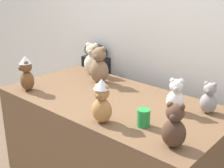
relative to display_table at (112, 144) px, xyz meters
name	(u,v)px	position (x,y,z in m)	size (l,w,h in m)	color
wall_back	(166,15)	(0.00, 0.68, 0.92)	(7.00, 0.08, 2.60)	silver
display_table	(112,144)	(0.00, 0.00, 0.00)	(1.68, 0.86, 0.75)	brown
instrument_case	(96,89)	(-0.70, 0.56, 0.11)	(0.29, 0.15, 0.97)	black
teddy_bear_chestnut	(27,74)	(-0.63, -0.30, 0.51)	(0.16, 0.15, 0.28)	brown
teddy_bear_caramel	(102,102)	(0.19, -0.32, 0.52)	(0.15, 0.14, 0.29)	#B27A42
teddy_bear_cream	(92,60)	(-0.53, 0.33, 0.51)	(0.19, 0.18, 0.29)	beige
teddy_bear_cocoa	(174,127)	(0.68, -0.28, 0.50)	(0.16, 0.15, 0.26)	#4C3323
teddy_bear_ash	(209,99)	(0.63, 0.25, 0.48)	(0.13, 0.12, 0.22)	gray
teddy_bear_mocha	(99,66)	(-0.32, 0.20, 0.52)	(0.20, 0.18, 0.31)	#7F6047
teddy_bear_snow	(176,97)	(0.46, 0.12, 0.49)	(0.15, 0.15, 0.24)	white
party_cup_green	(144,118)	(0.42, -0.19, 0.43)	(0.08, 0.08, 0.11)	#238C3D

